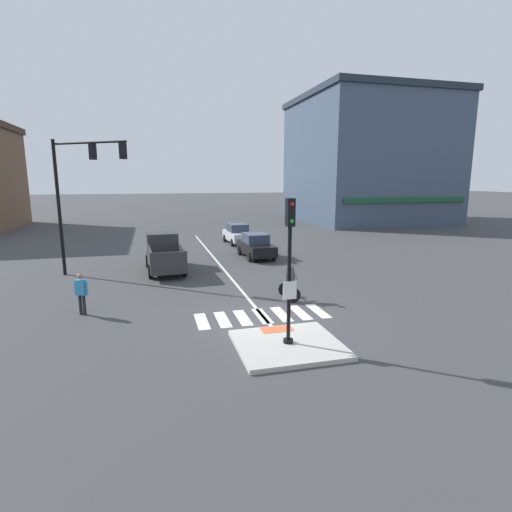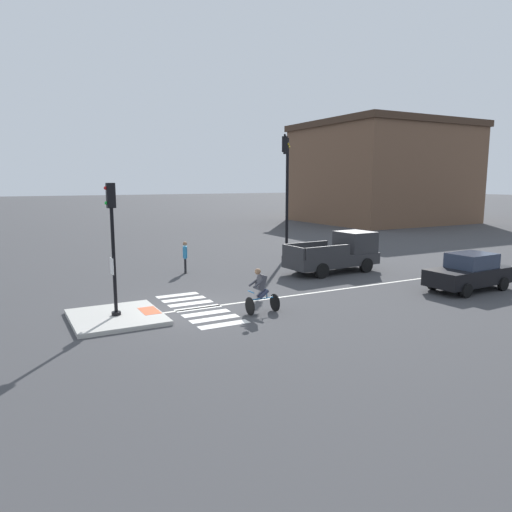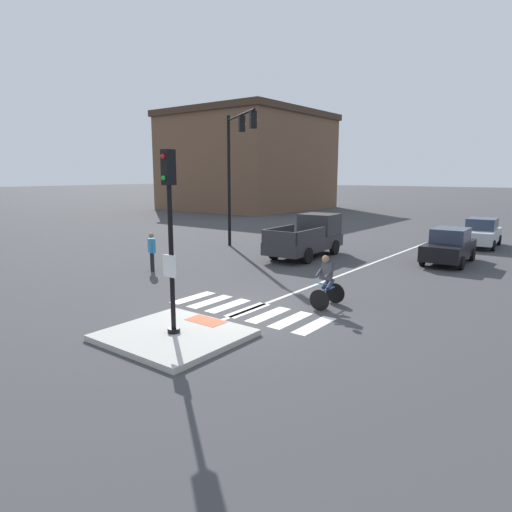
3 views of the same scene
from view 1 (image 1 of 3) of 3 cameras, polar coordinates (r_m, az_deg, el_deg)
name	(u,v)px [view 1 (image 1 of 3)]	position (r m, az deg, el deg)	size (l,w,h in m)	color
ground_plane	(266,320)	(15.27, 1.40, -9.19)	(300.00, 300.00, 0.00)	#3D3D3F
traffic_island	(288,345)	(12.98, 4.64, -12.61)	(3.29, 3.04, 0.15)	#B2AFA8
tactile_pad_front	(277,329)	(13.97, 3.02, -10.48)	(1.10, 0.60, 0.01)	#DB5B38
signal_pole	(290,258)	(12.13, 4.86, -0.29)	(0.44, 0.38, 4.56)	black
crosswalk_stripe_a	(202,321)	(15.27, -7.80, -9.29)	(0.44, 1.80, 0.01)	silver
crosswalk_stripe_b	(223,319)	(15.37, -4.84, -9.08)	(0.44, 1.80, 0.01)	silver
crosswalk_stripe_c	(243,318)	(15.52, -1.94, -8.85)	(0.44, 1.80, 0.01)	silver
crosswalk_stripe_d	(262,316)	(15.70, 0.90, -8.60)	(0.44, 1.80, 0.01)	silver
crosswalk_stripe_e	(281,314)	(15.92, 3.67, -8.34)	(0.44, 1.80, 0.01)	silver
crosswalk_stripe_f	(300,312)	(16.18, 6.35, -8.07)	(0.44, 1.80, 0.01)	silver
crosswalk_stripe_g	(318,311)	(16.47, 8.93, -7.80)	(0.44, 1.80, 0.01)	silver
lane_centre_line	(221,266)	(24.67, -5.09, -1.42)	(0.14, 28.00, 0.01)	silver
traffic_light_mast	(77,184)	(23.26, -24.39, 9.44)	(3.95, 2.73, 7.37)	black
building_corner_right	(367,160)	(54.01, 15.71, 13.20)	(17.23, 17.57, 15.57)	#3D4C60
car_silver_eastbound_distant	(238,234)	(33.23, -2.64, 3.20)	(2.01, 4.18, 1.64)	silver
car_black_eastbound_far	(256,246)	(27.14, -0.03, 1.48)	(1.98, 4.17, 1.64)	black
pickup_truck_charcoal_westbound_far	(164,254)	(23.95, -13.08, 0.34)	(2.25, 5.19, 2.08)	#2D2D30
cyclist	(290,281)	(17.57, 4.91, -3.56)	(0.67, 1.10, 1.68)	black
pedestrian_at_curb_left	(81,291)	(17.00, -23.87, -4.58)	(0.52, 0.33, 1.67)	black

